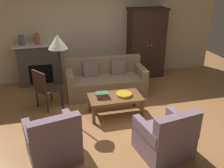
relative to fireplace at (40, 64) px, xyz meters
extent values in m
plane|color=#B27A47|center=(1.55, -2.30, -0.57)|extent=(9.60, 9.60, 0.00)
cube|color=beige|center=(1.55, 0.25, 0.83)|extent=(7.20, 0.10, 2.80)
cube|color=#4C4947|center=(0.00, 0.00, -0.03)|extent=(1.10, 0.36, 1.08)
cube|color=black|center=(0.00, -0.18, -0.23)|extent=(0.60, 0.01, 0.52)
cube|color=white|center=(0.00, -0.02, 0.53)|extent=(1.26, 0.48, 0.04)
cube|color=#382319|center=(2.95, -0.08, 0.37)|extent=(1.00, 0.52, 1.88)
cube|color=#2F1E15|center=(2.95, -0.08, 1.34)|extent=(1.06, 0.55, 0.06)
sphere|color=#ADAFB5|center=(2.89, -0.35, 0.41)|extent=(0.04, 0.04, 0.04)
sphere|color=#ADAFB5|center=(3.01, -0.35, 0.41)|extent=(0.04, 0.04, 0.04)
cube|color=#937A5B|center=(1.57, -1.04, -0.35)|extent=(1.92, 0.89, 0.44)
cube|color=#937A5B|center=(1.57, -0.70, 0.08)|extent=(1.90, 0.23, 0.42)
cube|color=#937A5B|center=(0.69, -1.02, -0.02)|extent=(0.18, 0.80, 0.22)
cube|color=#937A5B|center=(2.44, -1.07, -0.02)|extent=(0.18, 0.80, 0.22)
cube|color=#7F6B60|center=(1.22, -0.83, 0.04)|extent=(0.36, 0.20, 0.37)
cube|color=#7F6B60|center=(1.92, -0.85, 0.04)|extent=(0.36, 0.20, 0.37)
cube|color=brown|center=(1.53, -2.06, -0.17)|extent=(1.10, 0.60, 0.05)
cube|color=brown|center=(1.02, -2.32, -0.38)|extent=(0.06, 0.06, 0.37)
cube|color=brown|center=(2.04, -2.32, -0.38)|extent=(0.06, 0.06, 0.37)
cube|color=brown|center=(1.02, -1.80, -0.38)|extent=(0.06, 0.06, 0.37)
cube|color=brown|center=(2.04, -1.80, -0.38)|extent=(0.06, 0.06, 0.37)
cylinder|color=gold|center=(1.72, -2.06, -0.12)|extent=(0.33, 0.33, 0.05)
cube|color=gray|center=(1.25, -2.04, -0.13)|extent=(0.25, 0.18, 0.04)
cube|color=#B73833|center=(1.25, -2.04, -0.09)|extent=(0.26, 0.19, 0.04)
cube|color=#427A4C|center=(1.25, -2.04, -0.06)|extent=(0.25, 0.19, 0.04)
cylinder|color=#565B66|center=(-0.38, -0.02, 0.68)|extent=(0.14, 0.14, 0.25)
cylinder|color=#A86042|center=(0.00, -0.02, 0.68)|extent=(0.14, 0.14, 0.27)
cube|color=gray|center=(0.22, -3.11, -0.36)|extent=(0.91, 0.91, 0.42)
cube|color=gray|center=(0.29, -3.41, 0.08)|extent=(0.78, 0.32, 0.46)
cube|color=gray|center=(0.54, -3.04, -0.05)|extent=(0.27, 0.71, 0.20)
cube|color=gray|center=(-0.10, -3.19, -0.05)|extent=(0.27, 0.71, 0.20)
cube|color=gray|center=(1.98, -3.46, -0.36)|extent=(0.88, 0.88, 0.42)
cube|color=gray|center=(2.03, -3.76, 0.08)|extent=(0.78, 0.29, 0.46)
cube|color=gray|center=(2.30, -3.40, -0.05)|extent=(0.24, 0.71, 0.20)
cube|color=gray|center=(1.65, -3.51, -0.05)|extent=(0.24, 0.71, 0.20)
cube|color=#382319|center=(0.18, -1.38, -0.14)|extent=(0.61, 0.61, 0.04)
cylinder|color=#382319|center=(0.45, -1.43, -0.36)|extent=(0.04, 0.04, 0.41)
cylinder|color=#382319|center=(0.23, -1.12, -0.36)|extent=(0.04, 0.04, 0.41)
cylinder|color=#382319|center=(0.14, -1.65, -0.36)|extent=(0.04, 0.04, 0.41)
cylinder|color=#382319|center=(-0.08, -1.34, -0.36)|extent=(0.04, 0.04, 0.41)
cube|color=#382319|center=(0.02, -1.50, 0.11)|extent=(0.29, 0.38, 0.45)
cylinder|color=black|center=(0.46, -1.94, -0.56)|extent=(0.26, 0.26, 0.02)
cylinder|color=black|center=(0.46, -1.94, 0.18)|extent=(0.03, 0.03, 1.50)
cone|color=white|center=(0.46, -1.94, 1.04)|extent=(0.36, 0.36, 0.26)
camera|label=1|loc=(0.37, -6.45, 2.13)|focal=39.11mm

